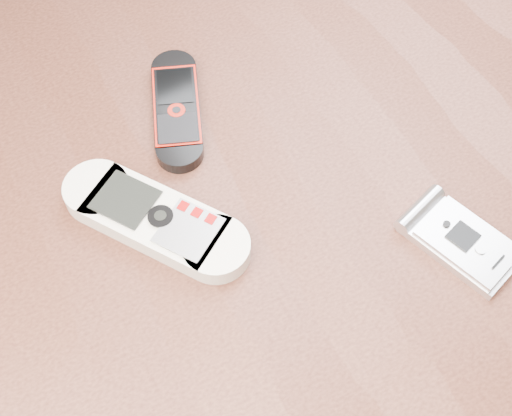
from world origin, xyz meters
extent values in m
cube|color=black|center=(0.00, 0.00, 0.73)|extent=(1.20, 0.80, 0.03)
cube|color=black|center=(0.54, 0.34, 0.36)|extent=(0.06, 0.06, 0.71)
cube|color=white|center=(-0.07, 0.03, 0.76)|extent=(0.14, 0.18, 0.02)
cube|color=black|center=(-0.01, 0.13, 0.76)|extent=(0.09, 0.15, 0.01)
cube|color=silver|center=(0.14, -0.11, 0.76)|extent=(0.08, 0.11, 0.02)
camera|label=1|loc=(-0.15, -0.28, 1.26)|focal=50.00mm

